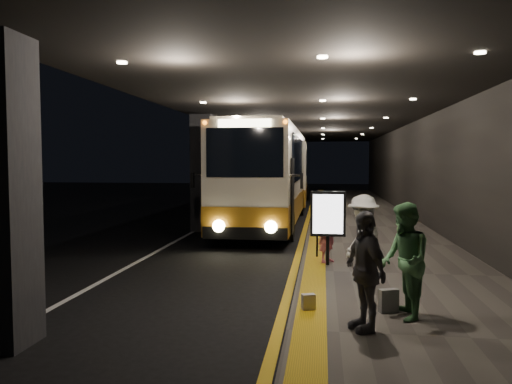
# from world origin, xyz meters

# --- Properties ---
(ground) EXTENTS (90.00, 90.00, 0.00)m
(ground) POSITION_xyz_m (0.00, 0.00, 0.00)
(ground) COLOR black
(lane_line_white) EXTENTS (0.12, 50.00, 0.01)m
(lane_line_white) POSITION_xyz_m (-1.80, 5.00, 0.01)
(lane_line_white) COLOR silver
(lane_line_white) RESTS_ON ground
(kerb_stripe_yellow) EXTENTS (0.18, 50.00, 0.01)m
(kerb_stripe_yellow) POSITION_xyz_m (2.35, 5.00, 0.01)
(kerb_stripe_yellow) COLOR gold
(kerb_stripe_yellow) RESTS_ON ground
(sidewalk) EXTENTS (4.50, 50.00, 0.15)m
(sidewalk) POSITION_xyz_m (4.75, 5.00, 0.07)
(sidewalk) COLOR #514C44
(sidewalk) RESTS_ON ground
(tactile_strip) EXTENTS (0.50, 50.00, 0.01)m
(tactile_strip) POSITION_xyz_m (2.85, 5.00, 0.16)
(tactile_strip) COLOR gold
(tactile_strip) RESTS_ON sidewalk
(terminal_wall) EXTENTS (0.10, 50.00, 6.00)m
(terminal_wall) POSITION_xyz_m (7.00, 5.00, 3.00)
(terminal_wall) COLOR black
(terminal_wall) RESTS_ON ground
(support_columns) EXTENTS (0.80, 24.80, 4.40)m
(support_columns) POSITION_xyz_m (-1.50, 4.00, 2.20)
(support_columns) COLOR black
(support_columns) RESTS_ON ground
(canopy) EXTENTS (9.00, 50.00, 0.40)m
(canopy) POSITION_xyz_m (2.50, 5.00, 4.60)
(canopy) COLOR black
(canopy) RESTS_ON support_columns
(coach_main) EXTENTS (2.60, 12.44, 3.87)m
(coach_main) POSITION_xyz_m (0.79, 5.78, 1.86)
(coach_main) COLOR beige
(coach_main) RESTS_ON ground
(coach_second) EXTENTS (2.72, 11.62, 3.63)m
(coach_second) POSITION_xyz_m (0.84, 15.58, 1.74)
(coach_second) COLOR beige
(coach_second) RESTS_ON ground
(passenger_boarding) EXTENTS (0.60, 0.72, 1.67)m
(passenger_boarding) POSITION_xyz_m (3.15, -2.18, 0.99)
(passenger_boarding) COLOR #D0616E
(passenger_boarding) RESTS_ON sidewalk
(passenger_waiting_green) EXTENTS (0.66, 0.96, 1.85)m
(passenger_waiting_green) POSITION_xyz_m (4.31, -6.45, 1.07)
(passenger_waiting_green) COLOR #48824D
(passenger_waiting_green) RESTS_ON sidewalk
(passenger_waiting_white) EXTENTS (1.07, 1.28, 1.81)m
(passenger_waiting_white) POSITION_xyz_m (3.86, -4.04, 1.05)
(passenger_waiting_white) COLOR silver
(passenger_waiting_white) RESTS_ON sidewalk
(passenger_waiting_grey) EXTENTS (0.91, 1.16, 1.77)m
(passenger_waiting_grey) POSITION_xyz_m (3.65, -7.09, 1.03)
(passenger_waiting_grey) COLOR #55545A
(passenger_waiting_grey) RESTS_ON sidewalk
(bag_polka) EXTENTS (0.35, 0.25, 0.39)m
(bag_polka) POSITION_xyz_m (4.12, -6.17, 0.34)
(bag_polka) COLOR black
(bag_polka) RESTS_ON sidewalk
(bag_plain) EXTENTS (0.25, 0.20, 0.27)m
(bag_plain) POSITION_xyz_m (2.80, -6.23, 0.29)
(bag_plain) COLOR beige
(bag_plain) RESTS_ON sidewalk
(info_sign) EXTENTS (0.84, 0.15, 1.78)m
(info_sign) POSITION_xyz_m (3.15, -2.48, 1.35)
(info_sign) COLOR black
(info_sign) RESTS_ON sidewalk
(stanchion_post) EXTENTS (0.05, 0.05, 1.12)m
(stanchion_post) POSITION_xyz_m (2.89, -1.52, 0.71)
(stanchion_post) COLOR black
(stanchion_post) RESTS_ON sidewalk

